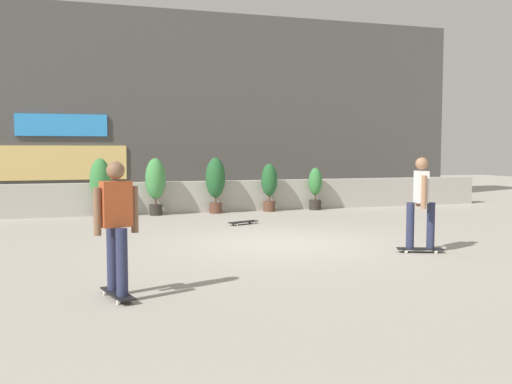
{
  "coord_description": "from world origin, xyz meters",
  "views": [
    {
      "loc": [
        -3.82,
        -10.61,
        1.85
      ],
      "look_at": [
        0.0,
        1.5,
        0.9
      ],
      "focal_mm": 40.74,
      "sensor_mm": 36.0,
      "label": 1
    }
  ],
  "objects_px": {
    "potted_plant_1": "(156,182)",
    "potted_plant_4": "(315,187)",
    "potted_plant_3": "(269,184)",
    "skater_far_right": "(116,223)",
    "potted_plant_0": "(100,183)",
    "skateboard_near_camera": "(243,222)",
    "skater_mid_plaza": "(421,200)",
    "potted_plant_2": "(215,181)"
  },
  "relations": [
    {
      "from": "potted_plant_1",
      "to": "potted_plant_4",
      "type": "xyz_separation_m",
      "value": [
        4.81,
        0.0,
        -0.23
      ]
    },
    {
      "from": "potted_plant_3",
      "to": "potted_plant_4",
      "type": "distance_m",
      "value": 1.48
    },
    {
      "from": "potted_plant_3",
      "to": "skater_far_right",
      "type": "xyz_separation_m",
      "value": [
        -5.02,
        -8.93,
        0.13
      ]
    },
    {
      "from": "potted_plant_0",
      "to": "skateboard_near_camera",
      "type": "relative_size",
      "value": 1.95
    },
    {
      "from": "potted_plant_0",
      "to": "skater_far_right",
      "type": "distance_m",
      "value": 8.93
    },
    {
      "from": "skater_mid_plaza",
      "to": "potted_plant_1",
      "type": "bearing_deg",
      "value": 116.98
    },
    {
      "from": "skater_mid_plaza",
      "to": "potted_plant_3",
      "type": "bearing_deg",
      "value": 92.87
    },
    {
      "from": "potted_plant_4",
      "to": "potted_plant_2",
      "type": "bearing_deg",
      "value": -180.0
    },
    {
      "from": "potted_plant_3",
      "to": "potted_plant_1",
      "type": "bearing_deg",
      "value": 180.0
    },
    {
      "from": "potted_plant_2",
      "to": "potted_plant_1",
      "type": "bearing_deg",
      "value": 180.0
    },
    {
      "from": "potted_plant_0",
      "to": "potted_plant_3",
      "type": "relative_size",
      "value": 1.12
    },
    {
      "from": "potted_plant_0",
      "to": "skateboard_near_camera",
      "type": "bearing_deg",
      "value": -39.26
    },
    {
      "from": "potted_plant_3",
      "to": "potted_plant_4",
      "type": "bearing_deg",
      "value": 0.0
    },
    {
      "from": "potted_plant_2",
      "to": "skater_far_right",
      "type": "distance_m",
      "value": 9.55
    },
    {
      "from": "potted_plant_3",
      "to": "skater_far_right",
      "type": "relative_size",
      "value": 0.83
    },
    {
      "from": "potted_plant_4",
      "to": "skater_mid_plaza",
      "type": "xyz_separation_m",
      "value": [
        -1.11,
        -7.27,
        0.24
      ]
    },
    {
      "from": "potted_plant_4",
      "to": "skater_far_right",
      "type": "distance_m",
      "value": 11.04
    },
    {
      "from": "skateboard_near_camera",
      "to": "skater_mid_plaza",
      "type": "bearing_deg",
      "value": -67.24
    },
    {
      "from": "potted_plant_3",
      "to": "skater_mid_plaza",
      "type": "relative_size",
      "value": 0.83
    },
    {
      "from": "skater_far_right",
      "to": "potted_plant_4",
      "type": "bearing_deg",
      "value": 53.98
    },
    {
      "from": "potted_plant_1",
      "to": "potted_plant_3",
      "type": "bearing_deg",
      "value": 0.0
    },
    {
      "from": "potted_plant_3",
      "to": "potted_plant_4",
      "type": "xyz_separation_m",
      "value": [
        1.47,
        0.0,
        -0.11
      ]
    },
    {
      "from": "potted_plant_3",
      "to": "skater_far_right",
      "type": "height_order",
      "value": "skater_far_right"
    },
    {
      "from": "potted_plant_2",
      "to": "potted_plant_4",
      "type": "bearing_deg",
      "value": 0.0
    },
    {
      "from": "potted_plant_1",
      "to": "potted_plant_4",
      "type": "bearing_deg",
      "value": 0.0
    },
    {
      "from": "potted_plant_3",
      "to": "skater_mid_plaza",
      "type": "height_order",
      "value": "skater_mid_plaza"
    },
    {
      "from": "potted_plant_1",
      "to": "potted_plant_3",
      "type": "relative_size",
      "value": 1.12
    },
    {
      "from": "skateboard_near_camera",
      "to": "potted_plant_1",
      "type": "bearing_deg",
      "value": 123.62
    },
    {
      "from": "potted_plant_0",
      "to": "skater_far_right",
      "type": "bearing_deg",
      "value": -91.29
    },
    {
      "from": "potted_plant_0",
      "to": "potted_plant_2",
      "type": "bearing_deg",
      "value": 0.0
    },
    {
      "from": "potted_plant_1",
      "to": "potted_plant_4",
      "type": "distance_m",
      "value": 4.82
    },
    {
      "from": "skater_mid_plaza",
      "to": "skateboard_near_camera",
      "type": "relative_size",
      "value": 2.08
    },
    {
      "from": "potted_plant_2",
      "to": "skater_far_right",
      "type": "xyz_separation_m",
      "value": [
        -3.39,
        -8.93,
        0.0
      ]
    },
    {
      "from": "potted_plant_2",
      "to": "potted_plant_0",
      "type": "bearing_deg",
      "value": 180.0
    },
    {
      "from": "potted_plant_3",
      "to": "skateboard_near_camera",
      "type": "xyz_separation_m",
      "value": [
        -1.58,
        -2.65,
        -0.75
      ]
    },
    {
      "from": "skater_far_right",
      "to": "skateboard_near_camera",
      "type": "xyz_separation_m",
      "value": [
        3.44,
        6.28,
        -0.88
      ]
    },
    {
      "from": "potted_plant_3",
      "to": "skater_far_right",
      "type": "distance_m",
      "value": 10.24
    },
    {
      "from": "skater_far_right",
      "to": "potted_plant_1",
      "type": "bearing_deg",
      "value": 79.34
    },
    {
      "from": "potted_plant_0",
      "to": "potted_plant_3",
      "type": "xyz_separation_m",
      "value": [
        4.82,
        0.0,
        -0.12
      ]
    },
    {
      "from": "potted_plant_0",
      "to": "potted_plant_1",
      "type": "distance_m",
      "value": 1.48
    },
    {
      "from": "potted_plant_2",
      "to": "potted_plant_3",
      "type": "relative_size",
      "value": 1.13
    },
    {
      "from": "potted_plant_3",
      "to": "skateboard_near_camera",
      "type": "bearing_deg",
      "value": -120.73
    }
  ]
}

